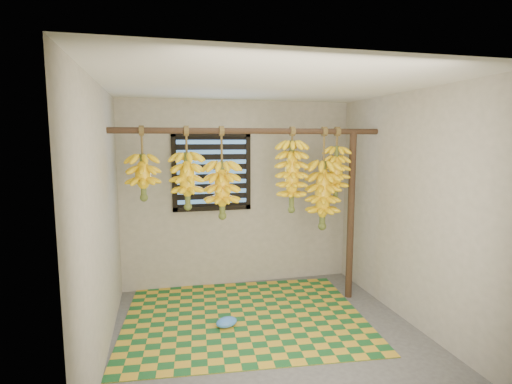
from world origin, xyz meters
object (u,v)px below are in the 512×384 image
object	(u,v)px
support_post	(351,216)
banana_bunch_e	(323,195)
woven_mat	(244,317)
banana_bunch_a	(143,177)
plastic_bag	(227,322)
banana_bunch_b	(187,180)
banana_bunch_c	(222,190)
banana_bunch_f	(336,174)
banana_bunch_d	(292,176)

from	to	relation	value
support_post	banana_bunch_e	xyz separation A→B (m)	(-0.36, 0.00, 0.27)
woven_mat	banana_bunch_a	bearing A→B (deg)	165.88
plastic_bag	banana_bunch_b	bearing A→B (deg)	126.95
banana_bunch_b	banana_bunch_e	world-z (taller)	same
banana_bunch_c	plastic_bag	bearing A→B (deg)	-95.00
banana_bunch_a	banana_bunch_f	bearing A→B (deg)	0.00
plastic_bag	banana_bunch_a	bearing A→B (deg)	150.49
banana_bunch_e	banana_bunch_f	distance (m)	0.29
banana_bunch_c	banana_bunch_e	world-z (taller)	same
plastic_bag	banana_bunch_b	size ratio (longest dim) A/B	0.27
woven_mat	banana_bunch_f	size ratio (longest dim) A/B	2.96
woven_mat	banana_bunch_d	bearing A→B (deg)	22.69
banana_bunch_a	banana_bunch_b	bearing A→B (deg)	0.00
banana_bunch_d	banana_bunch_a	bearing A→B (deg)	180.00
support_post	banana_bunch_e	size ratio (longest dim) A/B	1.71
woven_mat	banana_bunch_c	size ratio (longest dim) A/B	2.55
support_post	banana_bunch_b	world-z (taller)	banana_bunch_b
banana_bunch_a	banana_bunch_e	distance (m)	2.02
banana_bunch_b	banana_bunch_e	size ratio (longest dim) A/B	0.75
banana_bunch_b	banana_bunch_f	distance (m)	1.71
banana_bunch_c	banana_bunch_e	xyz separation A→B (m)	(1.18, 0.00, -0.10)
plastic_bag	banana_bunch_d	distance (m)	1.72
support_post	banana_bunch_e	bearing A→B (deg)	180.00
support_post	woven_mat	size ratio (longest dim) A/B	0.79
woven_mat	banana_bunch_b	xyz separation A→B (m)	(-0.56, 0.25, 1.47)
banana_bunch_c	banana_bunch_f	distance (m)	1.35
banana_bunch_f	banana_bunch_b	bearing A→B (deg)	180.00
banana_bunch_e	support_post	bearing A→B (deg)	0.00
banana_bunch_a	woven_mat	bearing A→B (deg)	-14.12
banana_bunch_b	banana_bunch_d	distance (m)	1.17
banana_bunch_a	banana_bunch_f	xyz separation A→B (m)	(2.16, 0.00, -0.01)
banana_bunch_a	banana_bunch_f	distance (m)	2.16
support_post	banana_bunch_b	bearing A→B (deg)	180.00
banana_bunch_d	banana_bunch_b	bearing A→B (deg)	180.00
banana_bunch_f	support_post	bearing A→B (deg)	0.00
banana_bunch_c	support_post	bearing A→B (deg)	0.00
plastic_bag	banana_bunch_e	size ratio (longest dim) A/B	0.20
banana_bunch_b	banana_bunch_d	size ratio (longest dim) A/B	0.91
banana_bunch_a	banana_bunch_f	size ratio (longest dim) A/B	0.89
banana_bunch_f	banana_bunch_c	bearing A→B (deg)	180.00
banana_bunch_e	banana_bunch_f	world-z (taller)	same
banana_bunch_e	banana_bunch_f	xyz separation A→B (m)	(0.16, 0.00, 0.24)
plastic_bag	banana_bunch_c	bearing A→B (deg)	85.00
support_post	banana_bunch_d	distance (m)	0.90
banana_bunch_b	banana_bunch_c	xyz separation A→B (m)	(0.37, 0.00, -0.11)
banana_bunch_a	banana_bunch_b	xyz separation A→B (m)	(0.45, 0.00, -0.05)
woven_mat	banana_bunch_c	distance (m)	1.40
banana_bunch_a	plastic_bag	bearing A→B (deg)	-29.51
banana_bunch_e	banana_bunch_c	bearing A→B (deg)	180.00
banana_bunch_e	banana_bunch_f	size ratio (longest dim) A/B	1.37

